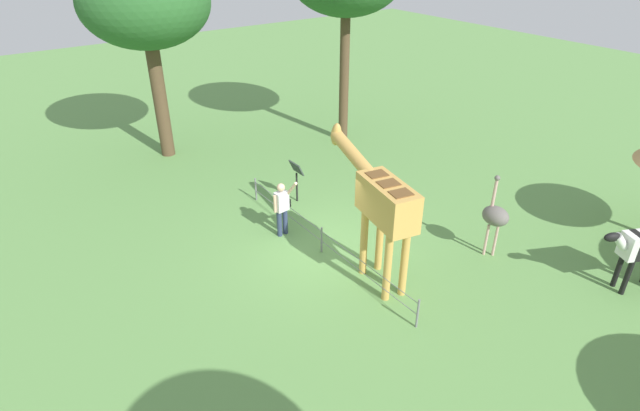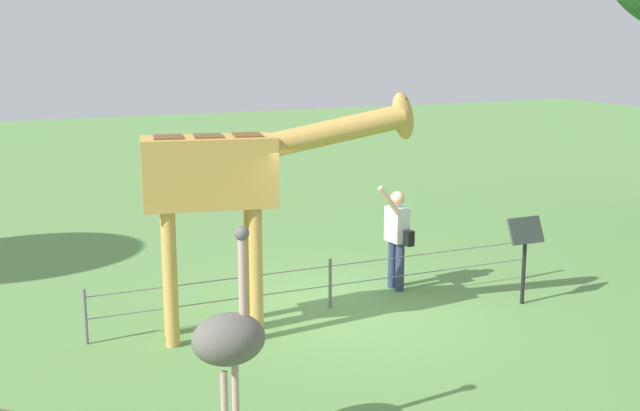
% 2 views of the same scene
% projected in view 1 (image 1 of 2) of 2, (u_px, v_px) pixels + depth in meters
% --- Properties ---
extents(ground_plane, '(60.00, 60.00, 0.00)m').
position_uv_depth(ground_plane, '(326.00, 250.00, 13.52)').
color(ground_plane, '#60934C').
extents(giraffe, '(3.67, 1.17, 3.23)m').
position_uv_depth(giraffe, '(380.00, 201.00, 11.49)').
color(giraffe, gold).
rests_on(giraffe, ground_plane).
extents(visitor, '(0.61, 0.58, 1.73)m').
position_uv_depth(visitor, '(282.00, 206.00, 13.74)').
color(visitor, navy).
rests_on(visitor, ground_plane).
extents(ostrich, '(0.70, 0.56, 2.25)m').
position_uv_depth(ostrich, '(495.00, 216.00, 12.75)').
color(ostrich, '#CC9E93').
rests_on(ostrich, ground_plane).
extents(tree_northeast, '(4.24, 4.24, 6.83)m').
position_uv_depth(tree_northeast, '(145.00, 4.00, 16.42)').
color(tree_northeast, brown).
rests_on(tree_northeast, ground_plane).
extents(info_sign, '(0.56, 0.21, 1.32)m').
position_uv_depth(info_sign, '(296.00, 173.00, 15.41)').
color(info_sign, black).
rests_on(info_sign, ground_plane).
extents(wire_fence, '(7.05, 0.05, 0.75)m').
position_uv_depth(wire_fence, '(322.00, 239.00, 13.24)').
color(wire_fence, slate).
rests_on(wire_fence, ground_plane).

